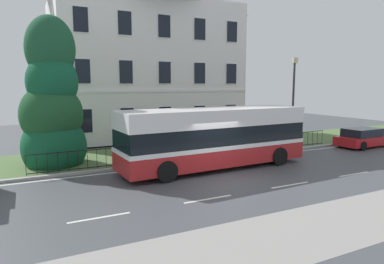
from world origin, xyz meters
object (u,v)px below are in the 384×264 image
Objects in this scene: georgian_townhouse at (146,59)px; evergreen_tree at (52,108)px; parked_hatchback_00 at (363,138)px; litter_bin at (180,147)px; street_lamp_post at (293,95)px; single_decker_bus at (215,137)px.

evergreen_tree is at bearing -134.18° from georgian_townhouse.
litter_bin is (-12.88, 2.12, 0.07)m from parked_hatchback_00.
georgian_townhouse is at bearing 126.67° from street_lamp_post.
single_decker_bus is at bearing -74.42° from litter_bin.
street_lamp_post reaches higher than single_decker_bus.
single_decker_bus is at bearing -179.54° from parked_hatchback_00.
evergreen_tree is 7.37× the size of litter_bin.
georgian_townhouse is 1.43× the size of single_decker_bus.
single_decker_bus is (7.28, -4.03, -1.45)m from evergreen_tree.
street_lamp_post is 5.19× the size of litter_bin.
litter_bin is (-8.39, 0.01, -2.85)m from street_lamp_post.
georgian_townhouse is 1.72× the size of evergreen_tree.
georgian_townhouse is 12.67× the size of litter_bin.
street_lamp_post is at bearing -5.25° from evergreen_tree.
litter_bin is at bearing -11.73° from evergreen_tree.
evergreen_tree is at bearing 168.27° from litter_bin.
parked_hatchback_00 is at bearing -9.33° from litter_bin.
evergreen_tree is 15.00m from street_lamp_post.
evergreen_tree is 1.42× the size of street_lamp_post.
litter_bin is (-0.75, 2.68, -0.92)m from single_decker_bus.
single_decker_bus is 12.19m from parked_hatchback_00.
evergreen_tree reaches higher than single_decker_bus.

